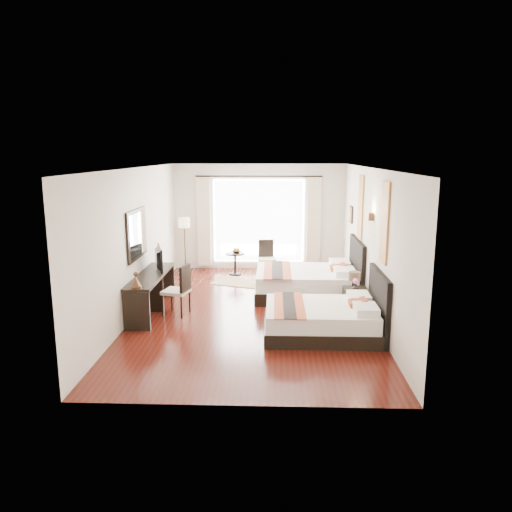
{
  "coord_description": "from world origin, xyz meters",
  "views": [
    {
      "loc": [
        0.41,
        -9.42,
        3.07
      ],
      "look_at": [
        0.05,
        0.35,
        1.05
      ],
      "focal_mm": 35.0,
      "sensor_mm": 36.0,
      "label": 1
    }
  ],
  "objects_px": {
    "side_table": "(235,264)",
    "floor_lamp": "(184,226)",
    "fruit_bowl": "(236,252)",
    "bed_near": "(326,318)",
    "table_lamp": "(355,277)",
    "window_chair": "(267,264)",
    "nightstand": "(356,302)",
    "television": "(156,258)",
    "desk_chair": "(177,299)",
    "bed_far": "(310,282)",
    "vase": "(355,289)",
    "console_desk": "(151,293)"
  },
  "relations": [
    {
      "from": "bed_near",
      "to": "fruit_bowl",
      "type": "bearing_deg",
      "value": 113.55
    },
    {
      "from": "bed_near",
      "to": "side_table",
      "type": "height_order",
      "value": "bed_near"
    },
    {
      "from": "bed_near",
      "to": "side_table",
      "type": "distance_m",
      "value": 4.68
    },
    {
      "from": "table_lamp",
      "to": "fruit_bowl",
      "type": "relative_size",
      "value": 1.52
    },
    {
      "from": "table_lamp",
      "to": "console_desk",
      "type": "xyz_separation_m",
      "value": [
        -3.95,
        0.03,
        -0.36
      ]
    },
    {
      "from": "bed_near",
      "to": "table_lamp",
      "type": "distance_m",
      "value": 1.35
    },
    {
      "from": "bed_far",
      "to": "vase",
      "type": "distance_m",
      "value": 1.65
    },
    {
      "from": "side_table",
      "to": "window_chair",
      "type": "height_order",
      "value": "window_chair"
    },
    {
      "from": "bed_far",
      "to": "desk_chair",
      "type": "distance_m",
      "value": 2.98
    },
    {
      "from": "floor_lamp",
      "to": "fruit_bowl",
      "type": "xyz_separation_m",
      "value": [
        1.35,
        -0.19,
        -0.62
      ]
    },
    {
      "from": "television",
      "to": "side_table",
      "type": "relative_size",
      "value": 1.45
    },
    {
      "from": "console_desk",
      "to": "television",
      "type": "relative_size",
      "value": 2.69
    },
    {
      "from": "nightstand",
      "to": "television",
      "type": "distance_m",
      "value": 4.05
    },
    {
      "from": "bed_far",
      "to": "fruit_bowl",
      "type": "bearing_deg",
      "value": 132.03
    },
    {
      "from": "fruit_bowl",
      "to": "console_desk",
      "type": "bearing_deg",
      "value": -114.41
    },
    {
      "from": "vase",
      "to": "floor_lamp",
      "type": "height_order",
      "value": "floor_lamp"
    },
    {
      "from": "vase",
      "to": "window_chair",
      "type": "relative_size",
      "value": 0.15
    },
    {
      "from": "television",
      "to": "floor_lamp",
      "type": "bearing_deg",
      "value": -18.56
    },
    {
      "from": "nightstand",
      "to": "console_desk",
      "type": "distance_m",
      "value": 3.97
    },
    {
      "from": "desk_chair",
      "to": "floor_lamp",
      "type": "distance_m",
      "value": 3.65
    },
    {
      "from": "television",
      "to": "side_table",
      "type": "distance_m",
      "value": 3.15
    },
    {
      "from": "side_table",
      "to": "window_chair",
      "type": "xyz_separation_m",
      "value": [
        0.82,
        -0.01,
        -0.01
      ]
    },
    {
      "from": "window_chair",
      "to": "vase",
      "type": "bearing_deg",
      "value": 16.25
    },
    {
      "from": "table_lamp",
      "to": "window_chair",
      "type": "height_order",
      "value": "window_chair"
    },
    {
      "from": "bed_near",
      "to": "console_desk",
      "type": "height_order",
      "value": "bed_near"
    },
    {
      "from": "vase",
      "to": "table_lamp",
      "type": "bearing_deg",
      "value": 86.16
    },
    {
      "from": "bed_far",
      "to": "window_chair",
      "type": "xyz_separation_m",
      "value": [
        -0.96,
        1.92,
        -0.05
      ]
    },
    {
      "from": "fruit_bowl",
      "to": "bed_far",
      "type": "bearing_deg",
      "value": -47.97
    },
    {
      "from": "desk_chair",
      "to": "side_table",
      "type": "bearing_deg",
      "value": -90.49
    },
    {
      "from": "nightstand",
      "to": "vase",
      "type": "distance_m",
      "value": 0.33
    },
    {
      "from": "side_table",
      "to": "floor_lamp",
      "type": "bearing_deg",
      "value": 171.23
    },
    {
      "from": "bed_far",
      "to": "console_desk",
      "type": "relative_size",
      "value": 1.01
    },
    {
      "from": "bed_far",
      "to": "television",
      "type": "distance_m",
      "value": 3.34
    },
    {
      "from": "nightstand",
      "to": "table_lamp",
      "type": "xyz_separation_m",
      "value": [
        -0.03,
        0.07,
        0.47
      ]
    },
    {
      "from": "table_lamp",
      "to": "window_chair",
      "type": "distance_m",
      "value": 3.64
    },
    {
      "from": "nightstand",
      "to": "television",
      "type": "xyz_separation_m",
      "value": [
        -3.95,
        0.51,
        0.73
      ]
    },
    {
      "from": "television",
      "to": "fruit_bowl",
      "type": "bearing_deg",
      "value": -44.53
    },
    {
      "from": "table_lamp",
      "to": "window_chair",
      "type": "relative_size",
      "value": 0.39
    },
    {
      "from": "desk_chair",
      "to": "side_table",
      "type": "relative_size",
      "value": 1.75
    },
    {
      "from": "floor_lamp",
      "to": "window_chair",
      "type": "distance_m",
      "value": 2.35
    },
    {
      "from": "desk_chair",
      "to": "fruit_bowl",
      "type": "bearing_deg",
      "value": -90.9
    },
    {
      "from": "table_lamp",
      "to": "console_desk",
      "type": "bearing_deg",
      "value": 179.57
    },
    {
      "from": "bed_near",
      "to": "floor_lamp",
      "type": "height_order",
      "value": "floor_lamp"
    },
    {
      "from": "table_lamp",
      "to": "desk_chair",
      "type": "height_order",
      "value": "desk_chair"
    },
    {
      "from": "bed_near",
      "to": "nightstand",
      "type": "relative_size",
      "value": 3.59
    },
    {
      "from": "nightstand",
      "to": "desk_chair",
      "type": "bearing_deg",
      "value": -179.23
    },
    {
      "from": "vase",
      "to": "desk_chair",
      "type": "relative_size",
      "value": 0.13
    },
    {
      "from": "bed_near",
      "to": "nightstand",
      "type": "bearing_deg",
      "value": 56.86
    },
    {
      "from": "bed_far",
      "to": "nightstand",
      "type": "height_order",
      "value": "bed_far"
    },
    {
      "from": "side_table",
      "to": "fruit_bowl",
      "type": "relative_size",
      "value": 2.45
    }
  ]
}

